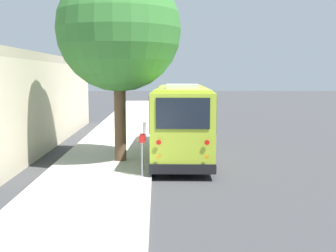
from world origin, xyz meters
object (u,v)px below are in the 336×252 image
Objects in this scene: parked_sedan_silver at (169,121)px; fire_hydrant at (145,128)px; sign_post_near at (142,155)px; street_tree at (119,21)px; shuttle_bus at (182,118)px; sign_post_far at (143,151)px; parked_sedan_black at (168,113)px.

parked_sedan_silver is 5.28× the size of fire_hydrant.
parked_sedan_silver is 14.66m from sign_post_near.
street_tree is at bearing 174.17° from fire_hydrant.
street_tree is (-1.31, 2.75, 4.26)m from shuttle_bus.
sign_post_far is (-3.22, 1.71, -0.98)m from shuttle_bus.
shuttle_bus is at bearing -64.59° from street_tree.
fire_hydrant is at bearing -5.83° from street_tree.
street_tree is at bearing 172.76° from parked_sedan_black.
shuttle_bus is 2.23× the size of parked_sedan_silver.
fire_hydrant is at bearing 170.64° from parked_sedan_black.
fire_hydrant is at bearing 151.60° from parked_sedan_silver.
parked_sedan_silver is 2.78× the size of sign_post_near.
shuttle_bus is 7.11m from fire_hydrant.
street_tree reaches higher than shuttle_bus.
sign_post_near is at bearing -178.87° from fire_hydrant.
sign_post_far reaches higher than fire_hydrant.
parked_sedan_black is 18.40m from street_tree.
shuttle_bus is 4.86m from sign_post_near.
street_tree is 5.88× the size of sign_post_near.
sign_post_near is 1.90× the size of fire_hydrant.
sign_post_far is 1.75× the size of fire_hydrant.
parked_sedan_black is at bearing -4.45° from sign_post_far.
street_tree reaches higher than sign_post_far.
parked_sedan_black is (16.06, 0.21, -1.26)m from shuttle_bus.
street_tree is 5.67m from sign_post_far.
parked_sedan_black is 5.27× the size of fire_hydrant.
fire_hydrant is at bearing 18.86° from shuttle_bus.
fire_hydrant is (11.18, 0.22, -0.39)m from sign_post_near.
street_tree is at bearing 165.24° from parked_sedan_silver.
sign_post_near reaches higher than fire_hydrant.
parked_sedan_silver is 13.43m from sign_post_far.
shuttle_bus is at bearing -163.97° from fire_hydrant.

